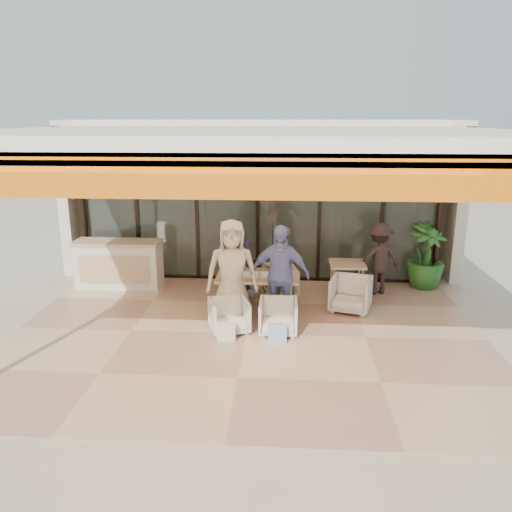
{
  "coord_description": "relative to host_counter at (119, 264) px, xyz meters",
  "views": [
    {
      "loc": [
        0.67,
        -7.79,
        3.56
      ],
      "look_at": [
        0.1,
        0.9,
        1.15
      ],
      "focal_mm": 35.0,
      "sensor_mm": 36.0,
      "label": 1
    }
  ],
  "objects": [
    {
      "name": "side_table",
      "position": [
        4.84,
        -0.32,
        0.11
      ],
      "size": [
        0.7,
        0.7,
        0.74
      ],
      "color": "tan",
      "rests_on": "ground"
    },
    {
      "name": "tote_bag_cream",
      "position": [
        2.65,
        -2.59,
        -0.36
      ],
      "size": [
        0.3,
        0.1,
        0.34
      ],
      "primitive_type": "cube",
      "color": "silver",
      "rests_on": "ground"
    },
    {
      "name": "chair_far_left",
      "position": [
        2.65,
        -0.29,
        -0.22
      ],
      "size": [
        0.68,
        0.65,
        0.62
      ],
      "primitive_type": "imported",
      "rotation": [
        0.0,
        0.0,
        3.29
      ],
      "color": "silver",
      "rests_on": "ground"
    },
    {
      "name": "glass_storefront",
      "position": [
        2.96,
        0.7,
        1.07
      ],
      "size": [
        8.08,
        0.1,
        3.2
      ],
      "color": "#9EADA3",
      "rests_on": "ground"
    },
    {
      "name": "tote_bag_blue",
      "position": [
        3.49,
        -2.59,
        -0.36
      ],
      "size": [
        0.3,
        0.1,
        0.34
      ],
      "primitive_type": "cube",
      "color": "#99BFD8",
      "rests_on": "ground"
    },
    {
      "name": "ground",
      "position": [
        2.96,
        -2.3,
        -0.53
      ],
      "size": [
        70.0,
        70.0,
        0.0
      ],
      "primitive_type": "plane",
      "color": "#C6B293",
      "rests_on": "ground"
    },
    {
      "name": "chair_far_right",
      "position": [
        3.49,
        -0.29,
        -0.2
      ],
      "size": [
        0.77,
        0.74,
        0.67
      ],
      "primitive_type": "imported",
      "rotation": [
        0.0,
        0.0,
        3.36
      ],
      "color": "silver",
      "rests_on": "ground"
    },
    {
      "name": "diner_periwinkle",
      "position": [
        3.49,
        -1.69,
        0.37
      ],
      "size": [
        1.09,
        0.53,
        1.8
      ],
      "primitive_type": "imported",
      "rotation": [
        0.0,
        0.0,
        -0.09
      ],
      "color": "#7C8BCF",
      "rests_on": "ground"
    },
    {
      "name": "chair_near_right",
      "position": [
        3.49,
        -2.19,
        -0.2
      ],
      "size": [
        0.64,
        0.6,
        0.66
      ],
      "primitive_type": "imported",
      "rotation": [
        0.0,
        0.0,
        -0.0
      ],
      "color": "silver",
      "rests_on": "ground"
    },
    {
      "name": "side_chair",
      "position": [
        4.84,
        -1.07,
        -0.16
      ],
      "size": [
        0.88,
        0.85,
        0.74
      ],
      "primitive_type": "imported",
      "rotation": [
        0.0,
        0.0,
        -0.28
      ],
      "color": "silver",
      "rests_on": "ground"
    },
    {
      "name": "standing_woman",
      "position": [
        5.5,
        -0.07,
        0.23
      ],
      "size": [
        1.11,
        0.85,
        1.53
      ],
      "primitive_type": "imported",
      "rotation": [
        0.0,
        0.0,
        3.47
      ],
      "color": "black",
      "rests_on": "ground"
    },
    {
      "name": "terrace_floor",
      "position": [
        2.96,
        -2.3,
        -0.53
      ],
      "size": [
        8.0,
        6.0,
        0.01
      ],
      "primitive_type": "cube",
      "color": "tan",
      "rests_on": "ground"
    },
    {
      "name": "diner_cream",
      "position": [
        2.65,
        -1.69,
        0.41
      ],
      "size": [
        0.99,
        0.71,
        1.87
      ],
      "primitive_type": "imported",
      "rotation": [
        0.0,
        0.0,
        0.13
      ],
      "color": "beige",
      "rests_on": "ground"
    },
    {
      "name": "interior_block",
      "position": [
        2.97,
        3.02,
        1.7
      ],
      "size": [
        9.05,
        3.62,
        3.52
      ],
      "color": "silver",
      "rests_on": "ground"
    },
    {
      "name": "diner_navy",
      "position": [
        2.65,
        -0.79,
        0.33
      ],
      "size": [
        0.63,
        0.41,
        1.71
      ],
      "primitive_type": "imported",
      "rotation": [
        0.0,
        0.0,
        3.14
      ],
      "color": "#191F39",
      "rests_on": "ground"
    },
    {
      "name": "chair_near_left",
      "position": [
        2.65,
        -2.19,
        -0.21
      ],
      "size": [
        0.79,
        0.76,
        0.65
      ],
      "primitive_type": "imported",
      "rotation": [
        0.0,
        0.0,
        0.33
      ],
      "color": "silver",
      "rests_on": "ground"
    },
    {
      "name": "terrace_structure",
      "position": [
        2.96,
        -2.56,
        2.72
      ],
      "size": [
        8.0,
        6.0,
        3.4
      ],
      "color": "silver",
      "rests_on": "ground"
    },
    {
      "name": "dining_table",
      "position": [
        3.06,
        -1.23,
        0.16
      ],
      "size": [
        1.5,
        0.9,
        0.93
      ],
      "color": "tan",
      "rests_on": "ground"
    },
    {
      "name": "diner_grey",
      "position": [
        3.49,
        -0.79,
        0.26
      ],
      "size": [
        0.84,
        0.7,
        1.58
      ],
      "primitive_type": "imported",
      "rotation": [
        0.0,
        0.0,
        3.28
      ],
      "color": "slate",
      "rests_on": "ground"
    },
    {
      "name": "potted_palm",
      "position": [
        6.59,
        0.41,
        0.18
      ],
      "size": [
        1.05,
        1.05,
        1.42
      ],
      "primitive_type": "imported",
      "rotation": [
        0.0,
        0.0,
        0.42
      ],
      "color": "#1E5919",
      "rests_on": "ground"
    },
    {
      "name": "host_counter",
      "position": [
        0.0,
        0.0,
        0.0
      ],
      "size": [
        1.85,
        0.65,
        1.04
      ],
      "color": "silver",
      "rests_on": "ground"
    }
  ]
}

